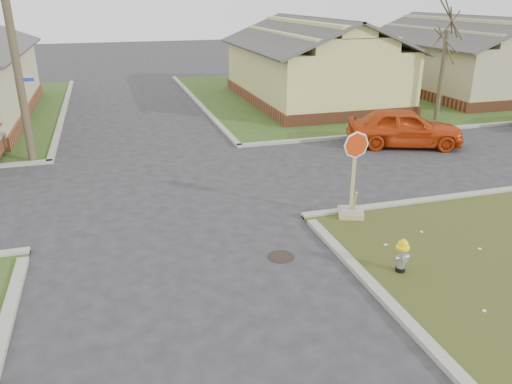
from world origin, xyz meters
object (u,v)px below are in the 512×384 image
object	(u,v)px
stop_sign	(352,198)
fire_hydrant	(402,254)
utility_pole	(11,30)
red_sedan	(405,127)

from	to	relation	value
stop_sign	fire_hydrant	bearing A→B (deg)	-75.25
utility_pole	red_sedan	bearing A→B (deg)	-8.21
red_sedan	utility_pole	bearing A→B (deg)	102.67
fire_hydrant	stop_sign	distance (m)	3.04
utility_pole	stop_sign	size ratio (longest dim) A/B	3.73
stop_sign	utility_pole	bearing A→B (deg)	159.58
fire_hydrant	stop_sign	xyz separation A→B (m)	(0.31, 3.03, 0.09)
fire_hydrant	utility_pole	bearing A→B (deg)	128.45
stop_sign	red_sedan	size ratio (longest dim) A/B	0.53
stop_sign	red_sedan	distance (m)	7.81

